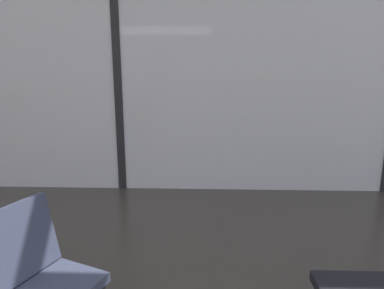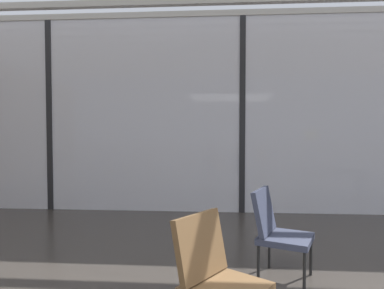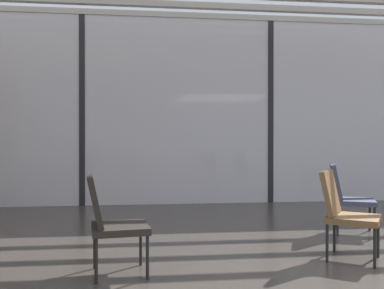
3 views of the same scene
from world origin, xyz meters
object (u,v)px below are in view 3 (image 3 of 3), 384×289
(parked_airplane, at_px, (182,119))
(lounge_chair_1, at_px, (347,194))
(lounge_chair_4, at_px, (344,209))
(lounge_chair_0, at_px, (110,218))

(parked_airplane, bearing_deg, lounge_chair_1, -82.14)
(lounge_chair_1, distance_m, lounge_chair_4, 1.25)
(parked_airplane, bearing_deg, lounge_chair_0, -98.84)
(lounge_chair_0, bearing_deg, lounge_chair_4, -92.05)
(lounge_chair_4, bearing_deg, parked_airplane, 38.23)
(lounge_chair_0, bearing_deg, lounge_chair_1, -72.82)
(parked_airplane, xyz_separation_m, lounge_chair_0, (-1.61, -10.35, -1.41))
(lounge_chair_0, distance_m, lounge_chair_4, 2.27)
(parked_airplane, xyz_separation_m, lounge_chair_1, (1.24, -9.01, -1.41))
(parked_airplane, height_order, lounge_chair_1, parked_airplane)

